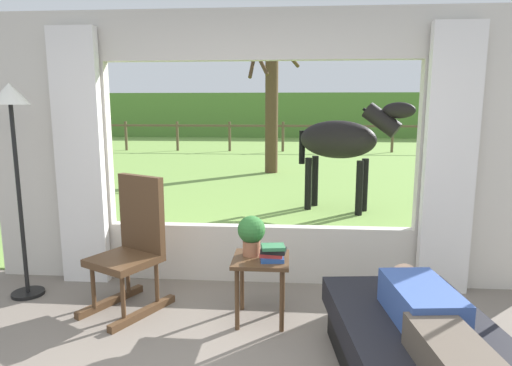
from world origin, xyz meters
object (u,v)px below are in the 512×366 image
Objects in this scene: rocking_chair at (133,245)px; book_stack at (273,253)px; floor_lamp_left at (13,126)px; reclining_person at (431,320)px; pasture_tree at (271,107)px; horse at (343,141)px; potted_plant at (251,233)px; recliner_sofa at (425,365)px; side_table at (261,269)px.

rocking_chair reaches higher than book_stack.
floor_lamp_left is (-2.24, 0.37, 0.94)m from book_stack.
pasture_tree reaches higher than reclining_person.
pasture_tree is (-0.37, 7.94, 1.08)m from book_stack.
rocking_chair is at bearing -95.97° from pasture_tree.
potted_plant is at bearing 6.37° from horse.
rocking_chair is 0.63× the size of horse.
rocking_chair is at bearing 146.89° from recliner_sofa.
rocking_chair is at bearing 145.82° from reclining_person.
reclining_person is at bearing -43.23° from side_table.
recliner_sofa is 8.66× the size of book_stack.
potted_plant is 7.89m from pasture_tree.
floor_lamp_left is (-3.15, 1.21, 1.30)m from recliner_sofa.
reclining_person is at bearing -44.22° from book_stack.
horse is (1.12, 3.72, 0.45)m from potted_plant.
side_table is 0.29m from potted_plant.
horse is at bearing 83.53° from recliner_sofa.
potted_plant reaches higher than side_table.
horse is at bearing 73.24° from potted_plant.
rocking_chair is 4.23m from horse.
floor_lamp_left reaches higher than side_table.
side_table is at bearing -8.26° from floor_lamp_left.
side_table is at bearing -36.87° from potted_plant.
recliner_sofa is 0.51× the size of pasture_tree.
horse is (2.13, 3.61, 0.61)m from rocking_chair.
recliner_sofa is 1.53m from potted_plant.
horse reaches higher than recliner_sofa.
side_table is 0.19m from book_stack.
reclining_person is 1.39m from side_table.
recliner_sofa is 0.95× the size of floor_lamp_left.
side_table is 0.15× the size of pasture_tree.
potted_plant reaches higher than reclining_person.
rocking_chair is 5.43× the size of book_stack.
recliner_sofa is at bearing -41.36° from potted_plant.
recliner_sofa is at bearing -41.69° from side_table.
reclining_person is 9.00m from pasture_tree.
floor_lamp_left reaches higher than book_stack.
book_stack is (0.09, -0.06, 0.16)m from side_table.
pasture_tree is (1.86, 7.58, 0.14)m from floor_lamp_left.
rocking_chair is 0.32× the size of pasture_tree.
recliner_sofa is at bearing 1.55° from rocking_chair.
floor_lamp_left is (-2.14, 0.31, 1.10)m from side_table.
rocking_chair reaches higher than potted_plant.
floor_lamp_left is at bearing -19.42° from horse.
recliner_sofa is 3.44× the size of side_table.
book_stack reaches higher than side_table.
horse is 4.35m from pasture_tree.
horse is at bearing -72.19° from pasture_tree.
book_stack is at bearing -34.09° from potted_plant.
floor_lamp_left is at bearing 173.06° from potted_plant.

